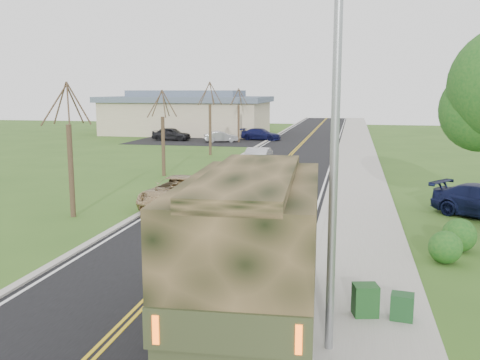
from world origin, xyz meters
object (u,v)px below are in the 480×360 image
(military_truck, at_px, (254,240))
(sedan_silver, at_px, (257,159))
(utility_box_far, at_px, (402,307))
(suv_champagne, at_px, (178,192))
(utility_box_near, at_px, (365,300))

(military_truck, height_order, sedan_silver, military_truck)
(military_truck, relative_size, utility_box_far, 12.55)
(military_truck, xyz_separation_m, suv_champagne, (-6.21, 12.93, -1.55))
(suv_champagne, bearing_deg, utility_box_near, -46.93)
(suv_champagne, relative_size, utility_box_near, 6.67)
(military_truck, bearing_deg, utility_box_far, 17.00)
(military_truck, height_order, utility_box_far, military_truck)
(sedan_silver, height_order, utility_box_far, sedan_silver)
(sedan_silver, bearing_deg, military_truck, -79.38)
(suv_champagne, xyz_separation_m, utility_box_near, (8.81, -11.58, -0.24))
(suv_champagne, distance_m, utility_box_near, 14.55)
(sedan_silver, xyz_separation_m, utility_box_near, (7.24, -25.03, -0.25))
(utility_box_far, bearing_deg, military_truck, -151.81)
(sedan_silver, bearing_deg, utility_box_far, -71.41)
(sedan_silver, bearing_deg, utility_box_near, -73.23)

